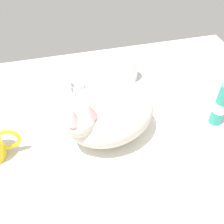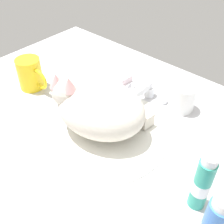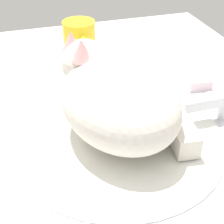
# 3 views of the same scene
# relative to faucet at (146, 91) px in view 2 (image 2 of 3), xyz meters

# --- Properties ---
(ground_plane) EXTENTS (1.10, 0.83, 0.03)m
(ground_plane) POSITION_rel_faucet_xyz_m (0.00, -0.19, -0.04)
(ground_plane) COLOR silver
(sink_basin) EXTENTS (0.36, 0.36, 0.01)m
(sink_basin) POSITION_rel_faucet_xyz_m (0.00, -0.19, -0.02)
(sink_basin) COLOR silver
(sink_basin) RESTS_ON ground_plane
(faucet) EXTENTS (0.13, 0.11, 0.05)m
(faucet) POSITION_rel_faucet_xyz_m (0.00, 0.00, 0.00)
(faucet) COLOR silver
(faucet) RESTS_ON ground_plane
(cat) EXTENTS (0.27, 0.23, 0.16)m
(cat) POSITION_rel_faucet_xyz_m (-0.01, -0.20, 0.05)
(cat) COLOR beige
(cat) RESTS_ON sink_basin
(coffee_mug) EXTENTS (0.12, 0.07, 0.10)m
(coffee_mug) POSITION_rel_faucet_xyz_m (-0.30, -0.19, 0.03)
(coffee_mug) COLOR yellow
(coffee_mug) RESTS_ON ground_plane
(rinse_cup) EXTENTS (0.07, 0.07, 0.08)m
(rinse_cup) POSITION_rel_faucet_xyz_m (0.11, 0.03, 0.01)
(rinse_cup) COLOR white
(rinse_cup) RESTS_ON ground_plane
(soap_dish) EXTENTS (0.09, 0.06, 0.01)m
(soap_dish) POSITION_rel_faucet_xyz_m (-0.12, 0.01, -0.02)
(soap_dish) COLOR white
(soap_dish) RESTS_ON ground_plane
(soap_bar) EXTENTS (0.08, 0.06, 0.02)m
(soap_bar) POSITION_rel_faucet_xyz_m (-0.12, 0.01, -0.00)
(soap_bar) COLOR silver
(soap_bar) RESTS_ON soap_dish
(toothpaste_bottle) EXTENTS (0.04, 0.04, 0.15)m
(toothpaste_bottle) POSITION_rel_faucet_xyz_m (0.29, -0.22, 0.04)
(toothpaste_bottle) COLOR teal
(toothpaste_bottle) RESTS_ON ground_plane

